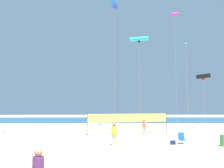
# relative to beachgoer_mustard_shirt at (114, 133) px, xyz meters

# --- Properties ---
(ground_plane) EXTENTS (120.00, 120.00, 0.00)m
(ground_plane) POSITION_rel_beachgoer_mustard_shirt_xyz_m (-1.07, -2.19, -0.95)
(ground_plane) COLOR beige
(ocean_band) EXTENTS (120.00, 20.00, 0.01)m
(ocean_band) POSITION_rel_beachgoer_mustard_shirt_xyz_m (-1.07, 32.14, -0.94)
(ocean_band) COLOR #28608C
(ocean_band) RESTS_ON ground
(beachgoer_mustard_shirt) EXTENTS (0.40, 0.40, 1.77)m
(beachgoer_mustard_shirt) POSITION_rel_beachgoer_mustard_shirt_xyz_m (0.00, 0.00, 0.00)
(beachgoer_mustard_shirt) COLOR #99B28C
(beachgoer_mustard_shirt) RESTS_ON ground
(beachgoer_coral_shirt) EXTENTS (0.40, 0.40, 1.77)m
(beachgoer_coral_shirt) POSITION_rel_beachgoer_mustard_shirt_xyz_m (3.37, 6.74, 0.00)
(beachgoer_coral_shirt) COLOR #99B28C
(beachgoer_coral_shirt) RESTS_ON ground
(folding_beach_chair) EXTENTS (0.52, 0.65, 0.89)m
(folding_beach_chair) POSITION_rel_beachgoer_mustard_shirt_xyz_m (5.49, 0.72, -0.48)
(folding_beach_chair) COLOR #1959B2
(folding_beach_chair) RESTS_ON ground
(trash_barrel) EXTENTS (0.55, 0.55, 0.86)m
(trash_barrel) POSITION_rel_beachgoer_mustard_shirt_xyz_m (8.34, -0.47, -0.52)
(trash_barrel) COLOR #3F7F4C
(trash_barrel) RESTS_ON ground
(volleyball_net) EXTENTS (8.85, 2.05, 2.40)m
(volleyball_net) POSITION_rel_beachgoer_mustard_shirt_xyz_m (1.71, 7.25, 0.70)
(volleyball_net) COLOR #4C4C51
(volleyball_net) RESTS_ON ground
(beach_handbag) EXTENTS (0.40, 0.20, 0.32)m
(beach_handbag) POSITION_rel_beachgoer_mustard_shirt_xyz_m (4.66, 0.36, -0.79)
(beach_handbag) COLOR navy
(beach_handbag) RESTS_ON ground
(kite_magenta_inflatable) EXTENTS (1.47, 0.54, 17.38)m
(kite_magenta_inflatable) POSITION_rel_beachgoer_mustard_shirt_xyz_m (9.64, 16.04, 15.99)
(kite_magenta_inflatable) COLOR silver
(kite_magenta_inflatable) RESTS_ON ground
(kite_blue_tube) EXTENTS (1.06, 1.78, 17.26)m
(kite_blue_tube) POSITION_rel_beachgoer_mustard_shirt_xyz_m (0.32, 12.78, 15.92)
(kite_blue_tube) COLOR silver
(kite_blue_tube) RESTS_ON ground
(kite_black_tube) EXTENTS (1.45, 1.87, 7.25)m
(kite_black_tube) POSITION_rel_beachgoer_mustard_shirt_xyz_m (12.16, 12.26, 5.97)
(kite_black_tube) COLOR silver
(kite_black_tube) RESTS_ON ground
(kite_green_diamond) EXTENTS (0.58, 0.58, 11.88)m
(kite_green_diamond) POSITION_rel_beachgoer_mustard_shirt_xyz_m (10.25, 13.23, 10.28)
(kite_green_diamond) COLOR silver
(kite_green_diamond) RESTS_ON ground
(kite_cyan_tube) EXTENTS (2.65, 1.07, 12.49)m
(kite_cyan_tube) POSITION_rel_beachgoer_mustard_shirt_xyz_m (3.75, 12.99, 11.24)
(kite_cyan_tube) COLOR silver
(kite_cyan_tube) RESTS_ON ground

